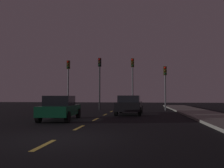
% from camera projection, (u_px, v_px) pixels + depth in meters
% --- Properties ---
extents(ground_plane, '(80.00, 80.00, 0.00)m').
position_uv_depth(ground_plane, '(97.00, 118.00, 14.83)').
color(ground_plane, black).
extents(sidewalk_curb_right, '(3.00, 40.00, 0.15)m').
position_uv_depth(sidewalk_curb_right, '(219.00, 119.00, 13.87)').
color(sidewalk_curb_right, gray).
rests_on(sidewalk_curb_right, ground_plane).
extents(lane_stripe_nearest, '(0.16, 1.60, 0.01)m').
position_uv_depth(lane_stripe_nearest, '(44.00, 145.00, 6.71)').
color(lane_stripe_nearest, '#EACC4C').
rests_on(lane_stripe_nearest, ground_plane).
extents(lane_stripe_second, '(0.16, 1.60, 0.01)m').
position_uv_depth(lane_stripe_second, '(79.00, 128.00, 10.47)').
color(lane_stripe_second, '#EACC4C').
rests_on(lane_stripe_second, ground_plane).
extents(lane_stripe_third, '(0.16, 1.60, 0.01)m').
position_uv_depth(lane_stripe_third, '(96.00, 119.00, 14.23)').
color(lane_stripe_third, '#EACC4C').
rests_on(lane_stripe_third, ground_plane).
extents(lane_stripe_fourth, '(0.16, 1.60, 0.01)m').
position_uv_depth(lane_stripe_fourth, '(105.00, 115.00, 18.00)').
color(lane_stripe_fourth, '#EACC4C').
rests_on(lane_stripe_fourth, ground_plane).
extents(lane_stripe_fifth, '(0.16, 1.60, 0.01)m').
position_uv_depth(lane_stripe_fifth, '(112.00, 111.00, 21.76)').
color(lane_stripe_fifth, '#EACC4C').
rests_on(lane_stripe_fifth, ground_plane).
extents(lane_stripe_sixth, '(0.16, 1.60, 0.01)m').
position_uv_depth(lane_stripe_sixth, '(116.00, 109.00, 25.52)').
color(lane_stripe_sixth, '#EACC4C').
rests_on(lane_stripe_sixth, ground_plane).
extents(traffic_signal_far_left, '(0.32, 0.38, 5.30)m').
position_uv_depth(traffic_signal_far_left, '(68.00, 75.00, 24.67)').
color(traffic_signal_far_left, '#4C4C51').
rests_on(traffic_signal_far_left, ground_plane).
extents(traffic_signal_center_left, '(0.32, 0.38, 5.50)m').
position_uv_depth(traffic_signal_center_left, '(100.00, 74.00, 24.24)').
color(traffic_signal_center_left, black).
rests_on(traffic_signal_center_left, ground_plane).
extents(traffic_signal_center_right, '(0.32, 0.38, 5.39)m').
position_uv_depth(traffic_signal_center_right, '(133.00, 74.00, 23.79)').
color(traffic_signal_center_right, '#4C4C51').
rests_on(traffic_signal_center_right, ground_plane).
extents(traffic_signal_far_right, '(0.32, 0.38, 4.50)m').
position_uv_depth(traffic_signal_far_right, '(165.00, 79.00, 23.34)').
color(traffic_signal_far_right, '#4C4C51').
rests_on(traffic_signal_far_right, ground_plane).
extents(car_stopped_ahead, '(2.10, 3.99, 1.50)m').
position_uv_depth(car_stopped_ahead, '(129.00, 105.00, 18.19)').
color(car_stopped_ahead, black).
rests_on(car_stopped_ahead, ground_plane).
extents(car_adjacent_lane, '(2.05, 4.03, 1.47)m').
position_uv_depth(car_adjacent_lane, '(60.00, 108.00, 13.75)').
color(car_adjacent_lane, '#0F4C2D').
rests_on(car_adjacent_lane, ground_plane).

